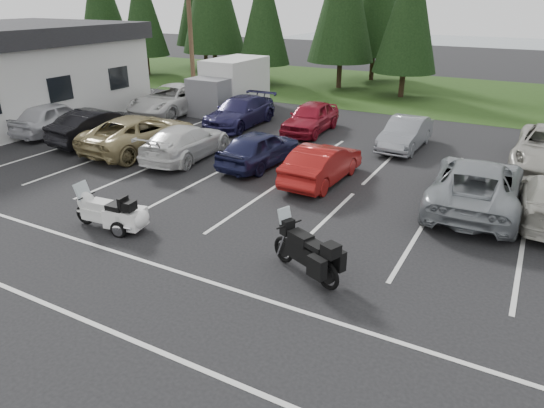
{
  "coord_description": "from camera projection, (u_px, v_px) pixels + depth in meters",
  "views": [
    {
      "loc": [
        8.21,
        -11.49,
        6.34
      ],
      "look_at": [
        2.19,
        -0.5,
        0.92
      ],
      "focal_mm": 32.0,
      "sensor_mm": 36.0,
      "label": 1
    }
  ],
  "objects": [
    {
      "name": "utility_pole",
      "position": [
        190.0,
        26.0,
        27.59
      ],
      "size": [
        1.6,
        0.26,
        9.0
      ],
      "color": "#473321",
      "rests_on": "ground"
    },
    {
      "name": "car_far_2",
      "position": [
        311.0,
        117.0,
        24.07
      ],
      "size": [
        1.93,
        4.44,
        1.49
      ],
      "primitive_type": "imported",
      "rotation": [
        0.0,
        0.0,
        0.04
      ],
      "color": "maroon",
      "rests_on": "ground"
    },
    {
      "name": "car_far_3",
      "position": [
        405.0,
        133.0,
        21.52
      ],
      "size": [
        1.58,
        4.19,
        1.37
      ],
      "primitive_type": "imported",
      "rotation": [
        0.0,
        0.0,
        -0.03
      ],
      "color": "gray",
      "rests_on": "ground"
    },
    {
      "name": "conifer_3",
      "position": [
        264.0,
        11.0,
        35.15
      ],
      "size": [
        3.87,
        3.87,
        9.02
      ],
      "color": "#332316",
      "rests_on": "ground"
    },
    {
      "name": "car_near_6",
      "position": [
        476.0,
        184.0,
        15.42
      ],
      "size": [
        2.89,
        5.83,
        1.59
      ],
      "primitive_type": "imported",
      "rotation": [
        0.0,
        0.0,
        3.19
      ],
      "color": "gray",
      "rests_on": "ground"
    },
    {
      "name": "box_truck",
      "position": [
        226.0,
        86.0,
        28.4
      ],
      "size": [
        2.4,
        5.6,
        2.9
      ],
      "primitive_type": null,
      "color": "silver",
      "rests_on": "ground"
    },
    {
      "name": "grass_strip",
      "position": [
        409.0,
        91.0,
        34.7
      ],
      "size": [
        80.0,
        16.0,
        0.01
      ],
      "primitive_type": "cube",
      "color": "#203912",
      "rests_on": "ground"
    },
    {
      "name": "car_near_1",
      "position": [
        101.0,
        126.0,
        22.34
      ],
      "size": [
        2.09,
        4.9,
        1.57
      ],
      "primitive_type": "imported",
      "rotation": [
        0.0,
        0.0,
        3.05
      ],
      "color": "black",
      "rests_on": "ground"
    },
    {
      "name": "lake_water",
      "position": [
        508.0,
        53.0,
        57.89
      ],
      "size": [
        70.0,
        50.0,
        0.02
      ],
      "primitive_type": "cube",
      "color": "gray",
      "rests_on": "ground"
    },
    {
      "name": "car_near_4",
      "position": [
        260.0,
        148.0,
        19.33
      ],
      "size": [
        1.96,
        4.33,
        1.44
      ],
      "primitive_type": "imported",
      "rotation": [
        0.0,
        0.0,
        3.08
      ],
      "color": "#181B3E",
      "rests_on": "ground"
    },
    {
      "name": "adventure_motorcycle",
      "position": [
        305.0,
        247.0,
        11.64
      ],
      "size": [
        2.69,
        1.81,
        1.55
      ],
      "primitive_type": null,
      "rotation": [
        0.0,
        0.0,
        -0.4
      ],
      "color": "black",
      "rests_on": "ground"
    },
    {
      "name": "car_near_5",
      "position": [
        322.0,
        164.0,
        17.63
      ],
      "size": [
        1.61,
        4.28,
        1.4
      ],
      "primitive_type": "imported",
      "rotation": [
        0.0,
        0.0,
        3.11
      ],
      "color": "maroon",
      "rests_on": "ground"
    },
    {
      "name": "car_far_1",
      "position": [
        240.0,
        112.0,
        25.21
      ],
      "size": [
        2.2,
        5.15,
        1.48
      ],
      "primitive_type": "imported",
      "rotation": [
        0.0,
        0.0,
        0.02
      ],
      "color": "#1D1A43",
      "rests_on": "ground"
    },
    {
      "name": "conifer_5",
      "position": [
        410.0,
        7.0,
        30.54
      ],
      "size": [
        4.14,
        4.14,
        9.63
      ],
      "color": "#332316",
      "rests_on": "ground"
    },
    {
      "name": "cargo_trailer",
      "position": [
        126.0,
        220.0,
        14.01
      ],
      "size": [
        1.7,
        1.15,
        0.72
      ],
      "primitive_type": null,
      "rotation": [
        0.0,
        0.0,
        0.18
      ],
      "color": "white",
      "rests_on": "ground"
    },
    {
      "name": "car_near_0",
      "position": [
        55.0,
        117.0,
        23.89
      ],
      "size": [
        2.25,
        4.75,
        1.57
      ],
      "primitive_type": "imported",
      "rotation": [
        0.0,
        0.0,
        3.23
      ],
      "color": "silver",
      "rests_on": "ground"
    },
    {
      "name": "conifer_1",
      "position": [
        142.0,
        7.0,
        40.02
      ],
      "size": [
        3.96,
        3.96,
        9.22
      ],
      "color": "#332316",
      "rests_on": "ground"
    },
    {
      "name": "car_near_3",
      "position": [
        186.0,
        142.0,
        20.22
      ],
      "size": [
        2.37,
        5.0,
        1.41
      ],
      "primitive_type": "imported",
      "rotation": [
        0.0,
        0.0,
        3.23
      ],
      "color": "silver",
      "rests_on": "ground"
    },
    {
      "name": "car_near_2",
      "position": [
        141.0,
        133.0,
        21.23
      ],
      "size": [
        2.82,
        5.72,
        1.56
      ],
      "primitive_type": "imported",
      "rotation": [
        0.0,
        0.0,
        3.1
      ],
      "color": "#938355",
      "rests_on": "ground"
    },
    {
      "name": "car_far_0",
      "position": [
        173.0,
        99.0,
        27.84
      ],
      "size": [
        2.72,
        5.87,
        1.63
      ],
      "primitive_type": "imported",
      "rotation": [
        0.0,
        0.0,
        0.0
      ],
      "color": "silver",
      "rests_on": "ground"
    },
    {
      "name": "touring_motorcycle",
      "position": [
        105.0,
        208.0,
        14.01
      ],
      "size": [
        2.52,
        0.97,
        1.37
      ],
      "primitive_type": null,
      "rotation": [
        0.0,
        0.0,
        0.08
      ],
      "color": "silver",
      "rests_on": "ground"
    },
    {
      "name": "stall_markings",
      "position": [
        252.0,
        191.0,
        16.99
      ],
      "size": [
        32.0,
        16.0,
        0.01
      ],
      "primitive_type": "cube",
      "color": "silver",
      "rests_on": "ground"
    },
    {
      "name": "ground",
      "position": [
        219.0,
        212.0,
        15.38
      ],
      "size": [
        120.0,
        120.0,
        0.0
      ],
      "primitive_type": "plane",
      "color": "black",
      "rests_on": "ground"
    }
  ]
}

